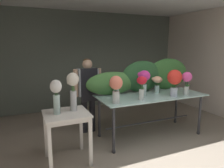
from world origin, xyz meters
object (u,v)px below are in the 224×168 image
object	(u,v)px
display_table_glass	(151,101)
florist	(88,88)
vase_fuchsia_carnations	(187,80)
vase_magenta_lilies	(144,79)
vase_crimson_stock	(142,85)
side_table_white	(66,120)
vase_peach_freesia	(157,82)
vase_scarlet_hydrangea	(175,80)
vase_coral_tulips	(116,87)
vase_white_roses_tall	(56,94)
vase_rosy_peonies	(116,85)
vase_cream_lisianthus_tall	(73,87)

from	to	relation	value
display_table_glass	florist	xyz separation A→B (m)	(-1.06, 0.67, 0.22)
display_table_glass	vase_fuchsia_carnations	world-z (taller)	vase_fuchsia_carnations
vase_fuchsia_carnations	vase_magenta_lilies	world-z (taller)	vase_magenta_lilies
vase_magenta_lilies	vase_crimson_stock	bearing A→B (deg)	-129.09
florist	vase_magenta_lilies	bearing A→B (deg)	-38.03
side_table_white	florist	world-z (taller)	florist
florist	vase_magenta_lilies	distance (m)	1.14
vase_peach_freesia	vase_scarlet_hydrangea	world-z (taller)	vase_scarlet_hydrangea
display_table_glass	vase_magenta_lilies	distance (m)	0.48
display_table_glass	vase_peach_freesia	distance (m)	0.41
vase_magenta_lilies	vase_peach_freesia	xyz separation A→B (m)	(0.39, 0.12, -0.11)
vase_magenta_lilies	vase_coral_tulips	distance (m)	0.74
vase_peach_freesia	vase_white_roses_tall	distance (m)	2.07
vase_coral_tulips	vase_white_roses_tall	xyz separation A→B (m)	(-0.95, 0.00, -0.04)
vase_white_roses_tall	vase_peach_freesia	bearing A→B (deg)	10.26
vase_peach_freesia	vase_coral_tulips	size ratio (longest dim) A/B	0.73
vase_scarlet_hydrangea	vase_rosy_peonies	distance (m)	1.09
vase_cream_lisianthus_tall	vase_white_roses_tall	bearing A→B (deg)	-166.82
side_table_white	vase_cream_lisianthus_tall	world-z (taller)	vase_cream_lisianthus_tall
vase_scarlet_hydrangea	vase_white_roses_tall	size ratio (longest dim) A/B	0.98
display_table_glass	vase_scarlet_hydrangea	xyz separation A→B (m)	(0.33, -0.26, 0.44)
vase_rosy_peonies	vase_white_roses_tall	world-z (taller)	vase_white_roses_tall
vase_scarlet_hydrangea	vase_cream_lisianthus_tall	size ratio (longest dim) A/B	0.84
side_table_white	vase_magenta_lilies	distance (m)	1.61
display_table_glass	vase_coral_tulips	distance (m)	1.00
side_table_white	vase_white_roses_tall	bearing A→B (deg)	180.00
vase_crimson_stock	florist	bearing A→B (deg)	126.65
vase_scarlet_hydrangea	florist	bearing A→B (deg)	146.25
vase_scarlet_hydrangea	vase_white_roses_tall	xyz separation A→B (m)	(-2.16, -0.01, -0.08)
vase_fuchsia_carnations	vase_coral_tulips	world-z (taller)	vase_coral_tulips
vase_white_roses_tall	vase_cream_lisianthus_tall	world-z (taller)	vase_cream_lisianthus_tall
vase_peach_freesia	vase_white_roses_tall	size ratio (longest dim) A/B	0.66
vase_peach_freesia	vase_fuchsia_carnations	bearing A→B (deg)	-43.51
vase_fuchsia_carnations	vase_cream_lisianthus_tall	distance (m)	2.17
florist	vase_white_roses_tall	xyz separation A→B (m)	(-0.76, -0.94, 0.15)
vase_fuchsia_carnations	vase_crimson_stock	size ratio (longest dim) A/B	1.07
display_table_glass	vase_white_roses_tall	distance (m)	1.88
vase_crimson_stock	vase_white_roses_tall	size ratio (longest dim) A/B	0.82
vase_crimson_stock	vase_scarlet_hydrangea	distance (m)	0.71
vase_scarlet_hydrangea	display_table_glass	bearing A→B (deg)	141.37
florist	vase_scarlet_hydrangea	xyz separation A→B (m)	(1.40, -0.93, 0.22)
vase_crimson_stock	side_table_white	bearing A→B (deg)	-179.49
side_table_white	florist	distance (m)	1.16
side_table_white	vase_coral_tulips	distance (m)	0.93
florist	vase_white_roses_tall	size ratio (longest dim) A/B	2.97
vase_crimson_stock	vase_cream_lisianthus_tall	xyz separation A→B (m)	(-1.19, 0.05, 0.05)
display_table_glass	vase_fuchsia_carnations	xyz separation A→B (m)	(0.61, -0.28, 0.41)
display_table_glass	vase_white_roses_tall	xyz separation A→B (m)	(-1.83, -0.27, 0.36)
vase_scarlet_hydrangea	vase_coral_tulips	distance (m)	1.20
florist	vase_coral_tulips	world-z (taller)	florist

